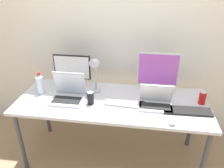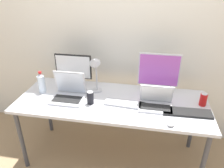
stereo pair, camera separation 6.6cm
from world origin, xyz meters
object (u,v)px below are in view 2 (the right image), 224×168
object	(u,v)px
keyboard_aux	(187,112)
desk_lamp	(95,68)
water_bottle	(41,83)
soda_can_near_keyboard	(203,99)
mouse_by_keyboard	(171,123)
monitor_center	(159,73)
keyboard_main	(124,104)
laptop_secondary	(156,102)
work_desk	(112,105)
soda_can_by_laptop	(90,98)
monitor_left	(74,69)
laptop_silver	(69,93)

from	to	relation	value
keyboard_aux	desk_lamp	bearing A→B (deg)	164.44
water_bottle	soda_can_near_keyboard	world-z (taller)	water_bottle
soda_can_near_keyboard	mouse_by_keyboard	bearing A→B (deg)	-129.96
monitor_center	keyboard_main	xyz separation A→B (m)	(-0.31, -0.30, -0.22)
laptop_secondary	soda_can_near_keyboard	size ratio (longest dim) A/B	2.42
work_desk	monitor_center	bearing A→B (deg)	29.61
keyboard_main	desk_lamp	size ratio (longest dim) A/B	0.90
mouse_by_keyboard	soda_can_by_laptop	size ratio (longest dim) A/B	0.74
monitor_center	desk_lamp	world-z (taller)	monitor_center
monitor_left	monitor_center	bearing A→B (deg)	0.44
soda_can_near_keyboard	laptop_silver	bearing A→B (deg)	-175.37
laptop_silver	keyboard_main	distance (m)	0.57
laptop_silver	keyboard_main	size ratio (longest dim) A/B	0.84
monitor_left	keyboard_main	xyz separation A→B (m)	(0.60, -0.30, -0.19)
keyboard_aux	desk_lamp	size ratio (longest dim) A/B	1.03
keyboard_main	desk_lamp	bearing A→B (deg)	155.65
work_desk	desk_lamp	size ratio (longest dim) A/B	4.49
monitor_center	desk_lamp	xyz separation A→B (m)	(-0.63, -0.13, 0.06)
mouse_by_keyboard	soda_can_by_laptop	world-z (taller)	soda_can_by_laptop
work_desk	keyboard_aux	xyz separation A→B (m)	(0.71, -0.10, 0.07)
keyboard_main	water_bottle	world-z (taller)	water_bottle
laptop_silver	work_desk	bearing A→B (deg)	5.11
keyboard_aux	keyboard_main	bearing A→B (deg)	173.69
work_desk	water_bottle	size ratio (longest dim) A/B	7.99
water_bottle	desk_lamp	distance (m)	0.59
monitor_left	desk_lamp	bearing A→B (deg)	-23.98
keyboard_aux	work_desk	bearing A→B (deg)	169.93
laptop_silver	laptop_secondary	world-z (taller)	laptop_silver
monitor_center	soda_can_near_keyboard	size ratio (longest dim) A/B	3.39
mouse_by_keyboard	soda_can_near_keyboard	size ratio (longest dim) A/B	0.74
mouse_by_keyboard	work_desk	bearing A→B (deg)	167.80
soda_can_by_laptop	desk_lamp	world-z (taller)	desk_lamp
monitor_center	desk_lamp	distance (m)	0.64
monitor_center	laptop_silver	size ratio (longest dim) A/B	1.34
work_desk	soda_can_near_keyboard	bearing A→B (deg)	4.40
keyboard_aux	laptop_secondary	bearing A→B (deg)	166.38
soda_can_near_keyboard	keyboard_main	bearing A→B (deg)	-170.44
monitor_left	water_bottle	world-z (taller)	monitor_left
mouse_by_keyboard	soda_can_near_keyboard	bearing A→B (deg)	66.35
water_bottle	soda_can_near_keyboard	xyz separation A→B (m)	(1.62, 0.03, -0.04)
mouse_by_keyboard	soda_can_near_keyboard	world-z (taller)	soda_can_near_keyboard
monitor_left	mouse_by_keyboard	world-z (taller)	monitor_left
work_desk	keyboard_aux	size ratio (longest dim) A/B	4.34
keyboard_main	keyboard_aux	xyz separation A→B (m)	(0.58, -0.05, 0.00)
work_desk	water_bottle	distance (m)	0.77
laptop_silver	mouse_by_keyboard	size ratio (longest dim) A/B	3.42
laptop_secondary	keyboard_aux	xyz separation A→B (m)	(0.28, -0.06, -0.04)
keyboard_aux	soda_can_near_keyboard	world-z (taller)	soda_can_near_keyboard
laptop_silver	soda_can_by_laptop	bearing A→B (deg)	-13.25
work_desk	soda_can_by_laptop	bearing A→B (deg)	-153.88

